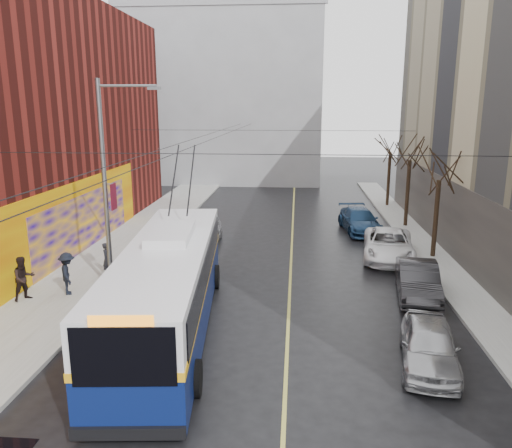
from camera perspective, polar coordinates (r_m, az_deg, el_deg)
The scene contains 19 objects.
sidewalk_left at distance 25.37m, azimuth -18.15°, elevation -5.35°, with size 4.00×60.00×0.15m, color gray.
sidewalk_right at distance 24.54m, azimuth 21.84°, elevation -6.28°, with size 2.00×60.00×0.15m, color gray.
lane_line at distance 25.35m, azimuth 4.00°, elevation -4.87°, with size 0.12×50.00×0.01m, color #BFB74C.
building_far at distance 55.62m, azimuth -3.38°, elevation 14.48°, with size 20.50×12.10×18.00m.
streetlight_pole at distance 21.78m, azimuth -16.53°, elevation 4.69°, with size 2.65×0.60×9.00m.
catenary_wires at distance 25.27m, azimuth -5.06°, elevation 9.51°, with size 18.00×60.00×0.22m.
tree_near at distance 27.24m, azimuth 20.32°, elevation 6.33°, with size 3.20×3.20×6.40m.
tree_mid at distance 33.98m, azimuth 17.26°, elevation 8.27°, with size 3.20×3.20×6.68m.
tree_far at distance 40.83m, azimuth 15.16°, elevation 9.01°, with size 3.20×3.20×6.57m.
pigeons_flying at distance 21.04m, azimuth -7.42°, elevation 10.59°, with size 3.88×2.91×1.86m.
trolleybus at distance 18.12m, azimuth -10.00°, elevation -6.88°, with size 4.00×13.17×6.17m.
parked_car_a at distance 16.77m, azimuth 19.19°, elevation -12.90°, with size 1.68×4.18×1.42m, color #AEAFB3.
parked_car_b at distance 22.19m, azimuth 17.99°, elevation -6.17°, with size 1.59×4.55×1.50m, color #29292B.
parked_car_c at distance 27.29m, azimuth 14.91°, elevation -2.31°, with size 2.52×5.47×1.52m, color white.
parked_car_d at distance 32.70m, azimuth 11.76°, elevation 0.39°, with size 2.06×5.07×1.47m, color navy.
following_car at distance 29.37m, azimuth -5.79°, elevation -0.89°, with size 1.71×4.24×1.45m, color silver.
pedestrian_a at distance 24.49m, azimuth -16.66°, elevation -3.84°, with size 0.56×0.37×1.53m, color black.
pedestrian_b at distance 22.53m, azimuth -25.02°, elevation -5.65°, with size 0.89×0.69×1.83m, color black.
pedestrian_c at distance 22.51m, azimuth -20.74°, elevation -5.31°, with size 1.16×0.67×1.80m, color black.
Camera 1 is at (1.71, -10.08, 7.93)m, focal length 35.00 mm.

